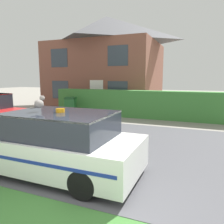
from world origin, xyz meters
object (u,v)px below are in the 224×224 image
Objects in this scene: police_car at (53,143)px; house_left at (106,61)px; wheelie_bin at (71,107)px; cat at (40,103)px.

house_left reaches higher than police_car.
house_left is at bearing 74.28° from wheelie_bin.
cat is 7.81m from wheelie_bin.
cat reaches higher than police_car.
police_car is 13.33× the size of cat.
police_car is at bearing -79.05° from wheelie_bin.
police_car is at bearing -71.77° from house_left.
cat is 13.54m from house_left.
police_car is 1.00m from cat.
house_left is at bearing -71.62° from police_car.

